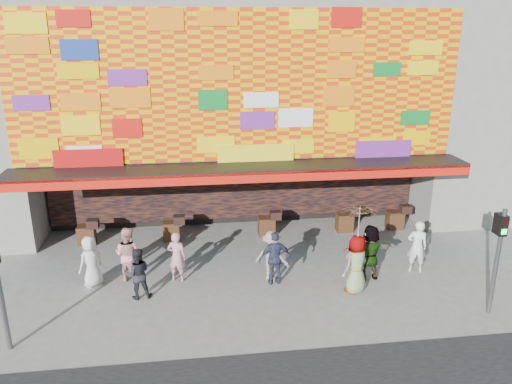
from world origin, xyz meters
TOP-DOWN VIEW (x-y plane):
  - ground at (0.00, 0.00)m, footprint 90.00×90.00m
  - shop_building at (0.00, 8.18)m, footprint 15.20×9.40m
  - signal_right at (6.20, -1.50)m, footprint 0.22×0.20m
  - ped_a at (-4.75, 1.46)m, footprint 0.90×0.90m
  - ped_b at (-2.23, 1.44)m, footprint 0.67×0.54m
  - ped_c at (-3.32, 0.56)m, footprint 0.81×0.67m
  - ped_d at (0.62, 1.05)m, footprint 1.21×1.01m
  - ped_e at (0.69, 0.88)m, footprint 1.02×0.53m
  - ped_f at (3.60, 0.80)m, footprint 1.69×0.74m
  - ped_g at (2.93, 0.08)m, footprint 1.03×0.91m
  - ped_h at (5.25, 1.09)m, footprint 0.71×0.56m
  - ped_i at (-3.70, 1.68)m, footprint 1.02×0.93m
  - parasol at (2.93, 0.08)m, footprint 1.29×1.30m

SIDE VIEW (x-z plane):
  - ground at x=0.00m, z-range 0.00..0.00m
  - ped_c at x=-3.32m, z-range 0.00..1.52m
  - ped_a at x=-4.75m, z-range 0.00..1.58m
  - ped_b at x=-2.23m, z-range 0.00..1.59m
  - ped_d at x=0.62m, z-range 0.00..1.62m
  - ped_e at x=0.69m, z-range 0.00..1.67m
  - ped_h at x=5.25m, z-range 0.00..1.70m
  - ped_i at x=-3.70m, z-range 0.00..1.72m
  - ped_f at x=3.60m, z-range 0.00..1.76m
  - ped_g at x=2.93m, z-range 0.00..1.77m
  - signal_right at x=6.20m, z-range 0.36..3.36m
  - parasol at x=2.93m, z-range 1.22..3.13m
  - shop_building at x=0.00m, z-range 0.23..10.23m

